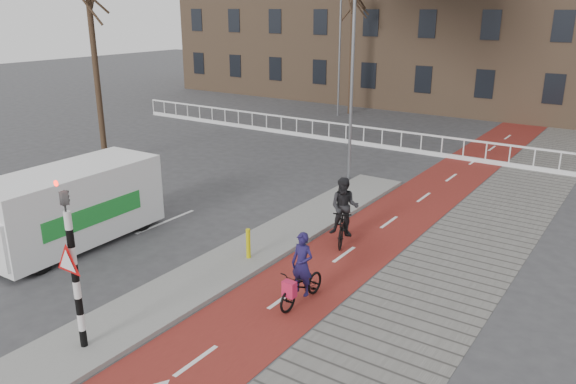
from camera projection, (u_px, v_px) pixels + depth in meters
The scene contains 14 objects.
ground at pixel (177, 316), 12.58m from camera, with size 120.00×120.00×0.00m, color #38383A.
bike_lane at pixel (413, 205), 19.62m from camera, with size 2.50×60.00×0.01m, color maroon.
sidewalk at pixel (495, 221), 18.13m from camera, with size 3.00×60.00×0.01m, color slate.
curb_island at pixel (260, 247), 16.07m from camera, with size 1.80×16.00×0.12m, color gray.
traffic_signal at pixel (72, 261), 10.68m from camera, with size 0.80×0.80×3.68m.
bollard at pixel (248, 243), 15.11m from camera, with size 0.12×0.12×0.83m, color #CCC30B.
cyclist_near at pixel (302, 280), 12.95m from camera, with size 0.62×1.67×1.75m.
cyclist_far at pixel (344, 216), 16.25m from camera, with size 1.13×1.91×1.98m.
van at pixel (71, 205), 16.13m from camera, with size 2.25×5.27×2.24m.
railing at pixel (346, 137), 28.49m from camera, with size 28.00×0.10×0.99m.
tree_left at pixel (95, 65), 23.67m from camera, with size 0.25×0.25×8.55m, color #302115.
tree_mid at pixel (351, 50), 35.22m from camera, with size 0.24×0.24×8.06m, color #302115.
streetlight_near at pixel (352, 78), 21.21m from camera, with size 0.12×0.12×8.09m, color slate.
streetlight_left at pixel (340, 49), 34.54m from camera, with size 0.12×0.12×8.29m, color slate.
Camera 1 is at (8.27, -7.75, 6.60)m, focal length 35.00 mm.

